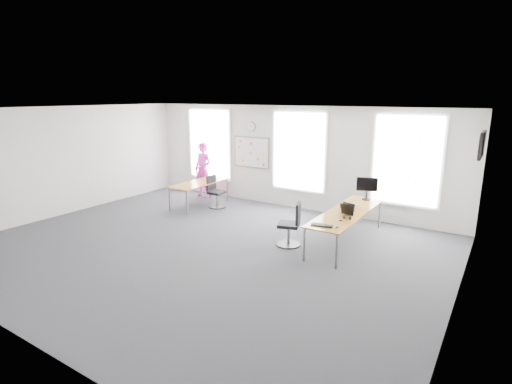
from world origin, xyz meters
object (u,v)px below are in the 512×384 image
Objects in this scene: chair_right at (291,227)px; chair_left at (215,193)px; headphones at (347,217)px; desk_left at (199,184)px; desk_right at (347,214)px; person at (203,170)px; monitor at (367,186)px; keyboard at (322,225)px.

chair_right reaches higher than chair_left.
desk_left is at bearing 147.80° from headphones.
desk_right is 17.56× the size of headphones.
person is 3.15× the size of monitor.
person is at bearing 139.27° from keyboard.
headphones is at bearing 85.49° from chair_right.
desk_right is 1.68× the size of person.
monitor reaches higher than desk_right.
person is at bearing 164.44° from desk_right.
desk_right is at bearing 73.28° from keyboard.
person is (-5.48, 1.52, 0.21)m from desk_right.
headphones is (0.20, -0.54, 0.09)m from desk_right.
keyboard is 0.76× the size of monitor.
monitor is at bearing 88.40° from desk_right.
desk_left is at bearing -51.99° from person.
desk_right is at bearing -7.16° from desk_left.
keyboard is 2.53m from monitor.
headphones is at bearing 55.43° from keyboard.
chair_left is 4.76m from headphones.
person is 6.04m from headphones.
chair_right is (-0.97, -0.83, -0.25)m from desk_right.
chair_left is 1.67× the size of monitor.
desk_left is 3.51× the size of monitor.
keyboard is at bearing -21.13° from desk_left.
desk_left is at bearing 167.62° from monitor.
headphones is (0.27, 0.70, 0.04)m from keyboard.
headphones is at bearing -15.84° from person.
headphones is (5.06, -1.15, 0.11)m from desk_left.
chair_right is at bearing -20.35° from desk_left.
desk_left is at bearing 172.84° from desk_right.
keyboard reaches higher than desk_right.
chair_right is 0.56× the size of person.
chair_right reaches higher than desk_right.
headphones is (4.57, -1.29, 0.36)m from chair_left.
headphones is at bearing -104.71° from monitor.
person is 4.13× the size of keyboard.
person is (-0.61, 0.91, 0.23)m from desk_left.
monitor is (4.40, 0.51, 0.66)m from chair_left.
chair_right is 1.05× the size of chair_left.
desk_left is 1.11× the size of person.
chair_right is at bearing -115.94° from chair_left.
desk_right is at bearing -100.70° from chair_left.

